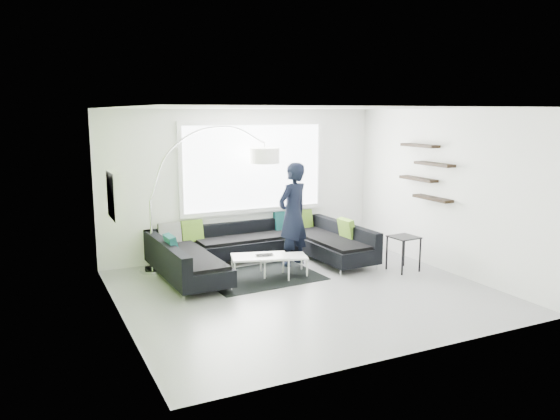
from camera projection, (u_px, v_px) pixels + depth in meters
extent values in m
plane|color=gray|center=(304.00, 291.00, 8.46)|extent=(5.50, 5.50, 0.00)
cube|color=white|center=(243.00, 183.00, 10.44)|extent=(5.50, 0.04, 2.80)
cube|color=white|center=(412.00, 236.00, 6.00)|extent=(5.50, 0.04, 2.80)
cube|color=white|center=(118.00, 217.00, 7.05)|extent=(0.04, 5.00, 2.80)
cube|color=white|center=(446.00, 191.00, 9.39)|extent=(0.04, 5.00, 2.80)
cube|color=white|center=(306.00, 108.00, 7.97)|extent=(5.50, 5.00, 0.04)
cube|color=#6B9E33|center=(118.00, 217.00, 7.05)|extent=(0.01, 5.00, 2.80)
cube|color=white|center=(254.00, 167.00, 10.43)|extent=(2.96, 0.06, 1.68)
cube|color=white|center=(115.00, 195.00, 7.57)|extent=(0.12, 0.66, 0.66)
cube|color=black|center=(426.00, 172.00, 9.64)|extent=(0.20, 1.24, 0.95)
cube|color=black|center=(262.00, 258.00, 9.67)|extent=(3.70, 2.37, 0.38)
cube|color=black|center=(261.00, 240.00, 9.61)|extent=(3.70, 2.37, 0.29)
cube|color=#4C7219|center=(261.00, 236.00, 9.60)|extent=(3.24, 0.31, 0.40)
cube|color=black|center=(262.00, 277.00, 9.20)|extent=(1.97, 1.49, 0.01)
cube|color=silver|center=(272.00, 265.00, 9.19)|extent=(1.34, 0.99, 0.39)
cube|color=black|center=(403.00, 254.00, 9.51)|extent=(0.48, 0.48, 0.61)
imported|color=black|center=(293.00, 214.00, 9.76)|extent=(1.00, 0.93, 1.87)
imported|color=black|center=(265.00, 256.00, 9.00)|extent=(0.36, 0.28, 0.02)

